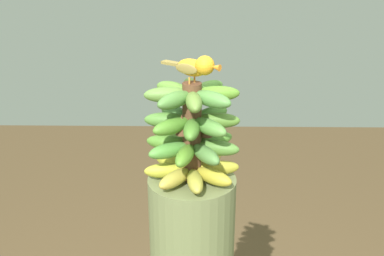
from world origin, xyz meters
The scene contains 2 objects.
banana_bunch centered at (0.00, 0.00, 1.53)m, with size 0.28×0.28×0.29m.
perched_bird centered at (0.01, -0.01, 1.73)m, with size 0.17×0.12×0.08m.
Camera 1 is at (0.02, -1.27, 2.04)m, focal length 44.88 mm.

